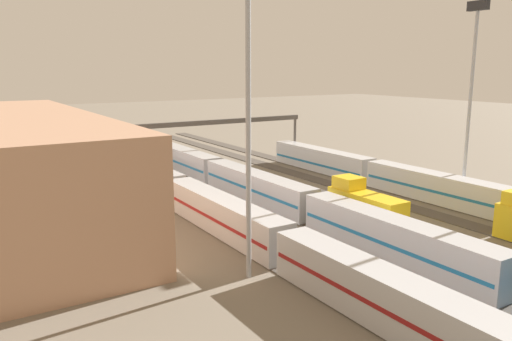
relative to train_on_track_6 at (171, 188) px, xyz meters
name	(u,v)px	position (x,y,z in m)	size (l,w,h in m)	color
ground_plane	(283,195)	(-4.16, -15.00, -2.05)	(400.00, 400.00, 0.00)	#756B5B
track_bed_0	(362,182)	(-4.16, -30.00, -1.99)	(140.00, 2.80, 0.12)	#4C443D
track_bed_1	(337,186)	(-4.16, -25.00, -1.99)	(140.00, 2.80, 0.12)	#4C443D
track_bed_2	(311,190)	(-4.16, -20.00, -1.99)	(140.00, 2.80, 0.12)	#3D3833
track_bed_3	(283,195)	(-4.16, -15.00, -1.99)	(140.00, 2.80, 0.12)	#3D3833
track_bed_4	(252,199)	(-4.16, -10.00, -1.99)	(140.00, 2.80, 0.12)	#4C443D
track_bed_5	(220,205)	(-4.16, -5.00, -1.99)	(140.00, 2.80, 0.12)	#3D3833
track_bed_6	(184,210)	(-4.16, 0.00, -1.99)	(140.00, 2.80, 0.12)	#4C443D
train_on_track_6	(171,188)	(0.00, 0.00, 0.00)	(139.00, 3.06, 4.40)	#285193
train_on_track_3	(364,206)	(-20.31, -15.00, 0.10)	(10.00, 3.00, 5.00)	gold
train_on_track_0	(424,184)	(-16.10, -30.00, 0.03)	(66.40, 3.06, 4.40)	#285193
train_on_track_4	(248,183)	(-3.10, -10.00, 0.01)	(114.80, 3.06, 4.40)	#1E6B9E
light_mast_0	(472,76)	(-19.58, -33.53, 14.47)	(2.80, 0.70, 25.73)	#9EA0A5
light_mast_1	(248,77)	(-25.94, 3.69, 14.82)	(2.80, 0.70, 26.36)	#9EA0A5
signal_gantry	(214,126)	(16.47, -15.00, 5.60)	(0.70, 35.00, 8.80)	#4C4742
maintenance_shed	(10,169)	(2.55, 18.56, 4.12)	(52.25, 18.48, 12.34)	tan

